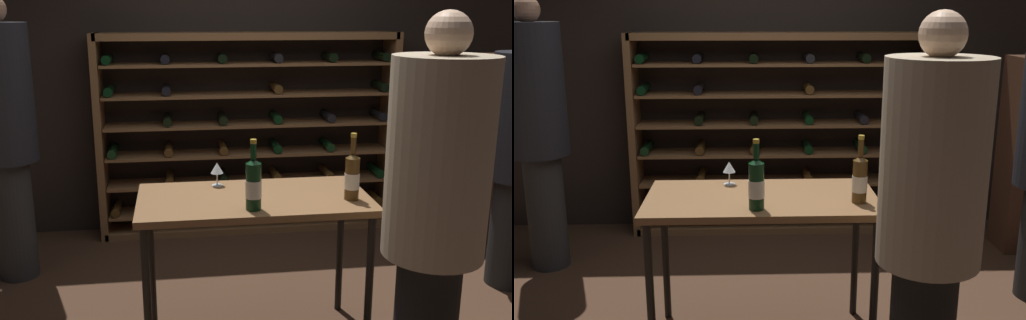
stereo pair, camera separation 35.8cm
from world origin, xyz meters
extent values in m
cube|color=black|center=(0.00, 1.86, 1.44)|extent=(5.29, 0.10, 2.89)
cube|color=brown|center=(-1.19, 1.65, 0.88)|extent=(0.06, 0.32, 1.76)
cube|color=brown|center=(1.36, 1.65, 0.88)|extent=(0.06, 0.32, 1.76)
cube|color=brown|center=(0.09, 1.65, 1.73)|extent=(2.55, 0.32, 0.06)
cube|color=brown|center=(0.09, 1.65, 0.03)|extent=(2.55, 0.32, 0.06)
cube|color=brown|center=(0.09, 1.65, 0.19)|extent=(2.47, 0.32, 0.02)
cylinder|color=#4C3314|center=(-1.09, 1.65, 0.25)|extent=(0.08, 0.30, 0.08)
cylinder|color=black|center=(-0.62, 1.65, 0.25)|extent=(0.08, 0.30, 0.08)
cylinder|color=black|center=(-0.15, 1.65, 0.25)|extent=(0.08, 0.30, 0.08)
cylinder|color=black|center=(0.32, 1.65, 0.25)|extent=(0.08, 0.30, 0.08)
cylinder|color=black|center=(0.79, 1.65, 0.25)|extent=(0.08, 0.30, 0.08)
cylinder|color=#4C3314|center=(1.26, 1.65, 0.25)|extent=(0.08, 0.30, 0.08)
cube|color=brown|center=(0.09, 1.65, 0.45)|extent=(2.47, 0.32, 0.02)
cylinder|color=#4C3314|center=(-0.62, 1.65, 0.51)|extent=(0.08, 0.30, 0.08)
cylinder|color=black|center=(-0.15, 1.65, 0.51)|extent=(0.08, 0.30, 0.08)
cylinder|color=#4C3314|center=(0.32, 1.65, 0.51)|extent=(0.08, 0.30, 0.08)
cylinder|color=#4C3314|center=(0.79, 1.65, 0.51)|extent=(0.08, 0.30, 0.08)
cylinder|color=black|center=(1.26, 1.65, 0.51)|extent=(0.08, 0.30, 0.08)
cube|color=brown|center=(0.09, 1.65, 0.71)|extent=(2.47, 0.32, 0.02)
cylinder|color=black|center=(-1.09, 1.65, 0.77)|extent=(0.08, 0.30, 0.08)
cylinder|color=#4C3314|center=(-0.62, 1.65, 0.77)|extent=(0.08, 0.30, 0.08)
cylinder|color=#4C3314|center=(-0.15, 1.65, 0.77)|extent=(0.08, 0.30, 0.08)
cylinder|color=black|center=(0.32, 1.65, 0.77)|extent=(0.08, 0.30, 0.08)
cylinder|color=black|center=(0.79, 1.65, 0.77)|extent=(0.08, 0.30, 0.08)
cube|color=brown|center=(0.09, 1.65, 0.97)|extent=(2.47, 0.32, 0.02)
cylinder|color=black|center=(-0.62, 1.65, 1.03)|extent=(0.08, 0.30, 0.08)
cylinder|color=black|center=(-0.15, 1.65, 1.03)|extent=(0.08, 0.30, 0.08)
cylinder|color=black|center=(0.32, 1.65, 1.03)|extent=(0.08, 0.30, 0.08)
cylinder|color=black|center=(0.79, 1.65, 1.03)|extent=(0.08, 0.30, 0.08)
cylinder|color=black|center=(1.26, 1.65, 1.03)|extent=(0.08, 0.30, 0.08)
cube|color=brown|center=(0.09, 1.65, 1.23)|extent=(2.47, 0.32, 0.02)
cylinder|color=black|center=(-1.09, 1.65, 1.29)|extent=(0.08, 0.30, 0.08)
cylinder|color=black|center=(-0.62, 1.65, 1.29)|extent=(0.08, 0.30, 0.08)
cylinder|color=#4C3314|center=(0.32, 1.65, 1.29)|extent=(0.08, 0.30, 0.08)
cylinder|color=black|center=(1.26, 1.65, 1.29)|extent=(0.08, 0.30, 0.08)
cube|color=brown|center=(0.09, 1.65, 1.49)|extent=(2.47, 0.32, 0.02)
cylinder|color=black|center=(-1.09, 1.65, 1.55)|extent=(0.08, 0.30, 0.08)
cylinder|color=black|center=(-0.62, 1.65, 1.55)|extent=(0.08, 0.30, 0.08)
cylinder|color=black|center=(-0.15, 1.65, 1.55)|extent=(0.08, 0.30, 0.08)
cylinder|color=black|center=(0.32, 1.65, 1.55)|extent=(0.08, 0.30, 0.08)
cylinder|color=black|center=(0.79, 1.65, 1.55)|extent=(0.08, 0.30, 0.08)
cylinder|color=black|center=(1.26, 1.65, 1.55)|extent=(0.08, 0.30, 0.08)
cube|color=brown|center=(-0.12, -0.20, 0.89)|extent=(1.31, 0.68, 0.04)
cylinder|color=black|center=(-0.73, -0.49, 0.44)|extent=(0.04, 0.04, 0.87)
cylinder|color=black|center=(0.49, -0.49, 0.44)|extent=(0.04, 0.04, 0.87)
cylinder|color=black|center=(-0.73, 0.09, 0.44)|extent=(0.04, 0.04, 0.87)
cylinder|color=black|center=(0.49, 0.09, 0.44)|extent=(0.04, 0.04, 0.87)
cylinder|color=tan|center=(0.61, -0.94, 1.30)|extent=(0.46, 0.46, 0.91)
sphere|color=tan|center=(0.61, -0.94, 1.84)|extent=(0.20, 0.20, 0.20)
cylinder|color=#2B2B2B|center=(-1.75, 0.92, 0.45)|extent=(0.28, 0.28, 0.89)
cylinder|color=black|center=(-1.75, 0.92, 1.38)|extent=(0.43, 0.43, 0.97)
sphere|color=#AD7A5B|center=(-1.75, 0.92, 1.95)|extent=(0.19, 0.19, 0.19)
cube|color=maroon|center=(-1.83, 1.12, 1.49)|extent=(0.05, 0.03, 0.54)
cylinder|color=black|center=(-0.15, -0.42, 1.04)|extent=(0.08, 0.08, 0.25)
cone|color=black|center=(-0.15, -0.42, 1.18)|extent=(0.08, 0.08, 0.03)
cylinder|color=black|center=(-0.15, -0.42, 1.23)|extent=(0.03, 0.03, 0.08)
cylinder|color=#B7932D|center=(-0.15, -0.42, 1.28)|extent=(0.03, 0.03, 0.02)
cylinder|color=silver|center=(-0.15, -0.42, 1.02)|extent=(0.09, 0.09, 0.10)
cylinder|color=#4C3314|center=(0.41, -0.32, 1.03)|extent=(0.08, 0.08, 0.24)
cone|color=#4C3314|center=(0.41, -0.32, 1.16)|extent=(0.08, 0.08, 0.03)
cylinder|color=#4C3314|center=(0.41, -0.32, 1.22)|extent=(0.03, 0.03, 0.09)
cylinder|color=#B7932D|center=(0.41, -0.32, 1.28)|extent=(0.03, 0.03, 0.02)
cylinder|color=silver|center=(0.41, -0.32, 1.02)|extent=(0.08, 0.08, 0.09)
cylinder|color=silver|center=(-0.31, 0.04, 0.91)|extent=(0.07, 0.07, 0.00)
cylinder|color=silver|center=(-0.31, 0.04, 0.95)|extent=(0.01, 0.01, 0.07)
cone|color=silver|center=(-0.31, 0.04, 1.02)|extent=(0.08, 0.08, 0.06)
cylinder|color=#590A14|center=(-0.31, 0.04, 1.01)|extent=(0.04, 0.04, 0.02)
camera|label=1|loc=(-0.54, -3.30, 1.93)|focal=40.62mm
camera|label=2|loc=(-0.18, -3.33, 1.93)|focal=40.62mm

